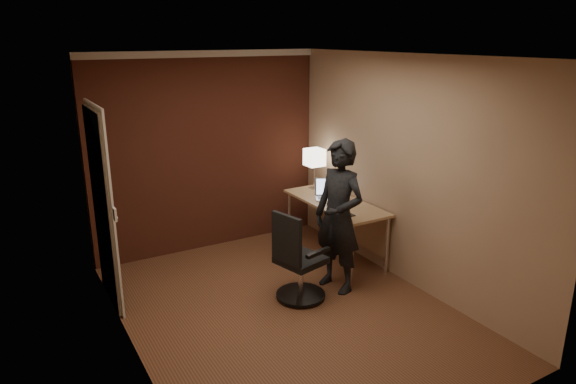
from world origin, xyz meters
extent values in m
plane|color=brown|center=(0.00, 0.00, 0.00)|extent=(4.00, 4.00, 0.00)
plane|color=white|center=(0.00, 0.00, 2.50)|extent=(4.00, 4.00, 0.00)
plane|color=tan|center=(0.00, 2.00, 1.25)|extent=(3.00, 0.00, 3.00)
plane|color=tan|center=(0.00, -2.00, 1.25)|extent=(3.00, 0.00, 3.00)
plane|color=tan|center=(-1.50, 0.00, 1.25)|extent=(0.00, 4.00, 4.00)
plane|color=tan|center=(1.50, 0.00, 1.25)|extent=(0.00, 4.00, 4.00)
cube|color=brown|center=(0.00, 1.97, 1.25)|extent=(2.98, 0.06, 2.50)
cube|color=silver|center=(0.00, 1.96, 2.46)|extent=(3.00, 0.08, 0.08)
cube|color=silver|center=(0.00, -1.96, 2.46)|extent=(3.00, 0.08, 0.08)
cube|color=silver|center=(-1.46, 0.00, 2.46)|extent=(0.08, 4.00, 0.08)
cube|color=silver|center=(1.46, 0.00, 2.46)|extent=(0.08, 4.00, 0.08)
cube|color=silver|center=(-1.48, 1.10, 1.00)|extent=(0.05, 0.82, 2.02)
cube|color=silver|center=(-1.46, 1.10, 1.00)|extent=(0.02, 0.92, 2.12)
cylinder|color=silver|center=(-1.43, 0.77, 1.00)|extent=(0.05, 0.05, 0.05)
cube|color=silver|center=(-1.49, 0.45, 1.15)|extent=(0.02, 0.08, 0.12)
cube|color=tan|center=(1.18, 0.83, 0.71)|extent=(0.60, 1.50, 0.03)
cube|color=tan|center=(1.46, 0.83, 0.43)|extent=(0.02, 1.38, 0.54)
cylinder|color=silver|center=(0.93, 0.14, 0.35)|extent=(0.04, 0.04, 0.70)
cylinder|color=silver|center=(0.93, 1.52, 0.35)|extent=(0.04, 0.04, 0.70)
cylinder|color=silver|center=(1.43, 0.14, 0.35)|extent=(0.04, 0.04, 0.70)
cylinder|color=silver|center=(1.43, 1.52, 0.35)|extent=(0.04, 0.04, 0.70)
cube|color=silver|center=(1.25, 1.42, 0.74)|extent=(0.11, 0.11, 0.01)
cylinder|color=silver|center=(1.25, 1.42, 0.90)|extent=(0.01, 0.01, 0.30)
cube|color=white|center=(1.25, 1.42, 1.16)|extent=(0.22, 0.22, 0.22)
cube|color=silver|center=(1.17, 0.96, 0.74)|extent=(0.40, 0.36, 0.01)
cube|color=silver|center=(1.22, 1.06, 0.85)|extent=(0.32, 0.21, 0.22)
cube|color=#B2CCF2|center=(1.22, 1.05, 0.85)|extent=(0.28, 0.18, 0.19)
cube|color=gray|center=(1.17, 0.95, 0.75)|extent=(0.31, 0.25, 0.00)
cube|color=black|center=(1.05, 0.72, 0.75)|extent=(0.09, 0.11, 0.03)
cube|color=black|center=(1.04, 0.33, 0.73)|extent=(0.06, 0.12, 0.01)
cube|color=black|center=(1.38, 0.91, 0.74)|extent=(0.11, 0.13, 0.02)
cylinder|color=black|center=(0.26, 0.13, 0.04)|extent=(0.52, 0.52, 0.03)
cylinder|color=silver|center=(0.26, 0.13, 0.23)|extent=(0.06, 0.06, 0.39)
cube|color=black|center=(0.26, 0.13, 0.44)|extent=(0.52, 0.52, 0.07)
cube|color=black|center=(0.06, 0.08, 0.73)|extent=(0.14, 0.39, 0.51)
cube|color=black|center=(0.20, 0.36, 0.60)|extent=(0.32, 0.12, 0.04)
cube|color=black|center=(0.32, -0.11, 0.60)|extent=(0.32, 0.12, 0.04)
imported|color=black|center=(0.73, 0.13, 0.83)|extent=(0.53, 0.68, 1.66)
camera|label=1|loc=(-2.31, -4.03, 2.67)|focal=32.00mm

